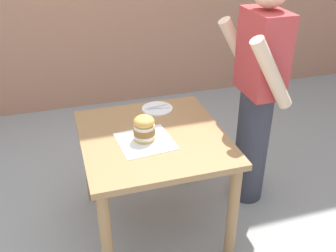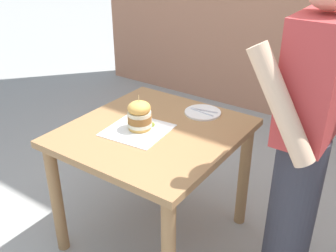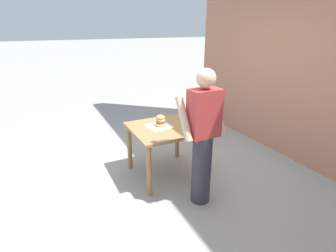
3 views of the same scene
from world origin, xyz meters
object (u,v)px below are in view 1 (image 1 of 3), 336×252
(patio_table, at_px, (153,152))
(side_plate_with_forks, at_px, (157,109))
(sandwich, at_px, (144,128))
(pickle_spear, at_px, (144,131))
(diner_across_table, at_px, (257,94))

(patio_table, distance_m, side_plate_with_forks, 0.38)
(sandwich, xyz_separation_m, side_plate_with_forks, (-0.38, 0.19, -0.08))
(sandwich, bearing_deg, pickle_spear, 167.67)
(sandwich, xyz_separation_m, diner_across_table, (-0.16, 0.85, 0.04))
(pickle_spear, bearing_deg, diner_across_table, 95.88)
(pickle_spear, bearing_deg, patio_table, 55.30)
(side_plate_with_forks, height_order, diner_across_table, diner_across_table)
(patio_table, distance_m, diner_across_table, 0.83)
(pickle_spear, relative_size, side_plate_with_forks, 0.35)
(pickle_spear, distance_m, side_plate_with_forks, 0.35)
(patio_table, distance_m, pickle_spear, 0.16)
(patio_table, xyz_separation_m, side_plate_with_forks, (-0.34, 0.12, 0.14))
(patio_table, bearing_deg, diner_across_table, 98.63)
(side_plate_with_forks, bearing_deg, patio_table, -19.80)
(sandwich, height_order, pickle_spear, sandwich)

